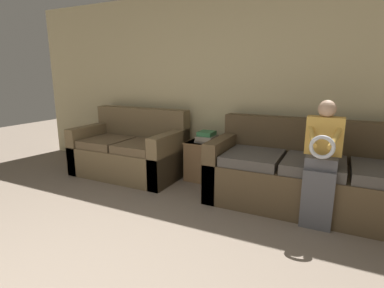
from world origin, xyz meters
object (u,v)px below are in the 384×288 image
at_px(couch_side, 131,152).
at_px(child_left_seated, 322,159).
at_px(book_stack, 207,137).
at_px(couch_main, 314,177).
at_px(side_shelf, 206,160).

distance_m(couch_side, child_left_seated, 2.66).
height_order(couch_side, child_left_seated, child_left_seated).
bearing_deg(book_stack, child_left_seated, -24.22).
xyz_separation_m(couch_main, couch_side, (-2.52, 0.03, -0.01)).
distance_m(couch_main, child_left_seated, 0.51).
height_order(couch_side, book_stack, couch_side).
relative_size(couch_side, side_shelf, 2.87).
height_order(couch_main, couch_side, couch_side).
bearing_deg(child_left_seated, side_shelf, 155.70).
bearing_deg(couch_side, couch_main, -0.65).
relative_size(side_shelf, book_stack, 1.81).
bearing_deg(side_shelf, couch_side, -166.81).
bearing_deg(book_stack, couch_main, -11.31).
distance_m(couch_side, book_stack, 1.17).
bearing_deg(child_left_seated, couch_side, 170.92).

